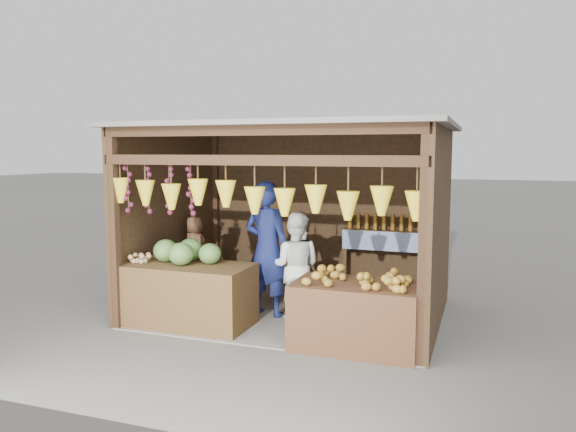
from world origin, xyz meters
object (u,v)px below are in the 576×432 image
(counter_left, at_px, (187,295))
(counter_right, at_px, (356,316))
(woman_standing, at_px, (295,266))
(man_standing, at_px, (267,249))
(vendor_seated, at_px, (195,248))

(counter_left, distance_m, counter_right, 2.30)
(counter_left, bearing_deg, woman_standing, 31.34)
(counter_right, distance_m, man_standing, 1.78)
(counter_right, bearing_deg, man_standing, 149.63)
(man_standing, bearing_deg, counter_right, 160.59)
(counter_right, bearing_deg, woman_standing, 140.43)
(woman_standing, bearing_deg, man_standing, -4.65)
(counter_right, height_order, woman_standing, woman_standing)
(counter_left, xyz_separation_m, woman_standing, (1.25, 0.76, 0.33))
(counter_left, bearing_deg, man_standing, 41.84)
(counter_left, distance_m, woman_standing, 1.50)
(man_standing, bearing_deg, woman_standing, -167.61)
(man_standing, distance_m, woman_standing, 0.46)
(vendor_seated, bearing_deg, man_standing, -164.54)
(counter_left, distance_m, vendor_seated, 1.35)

